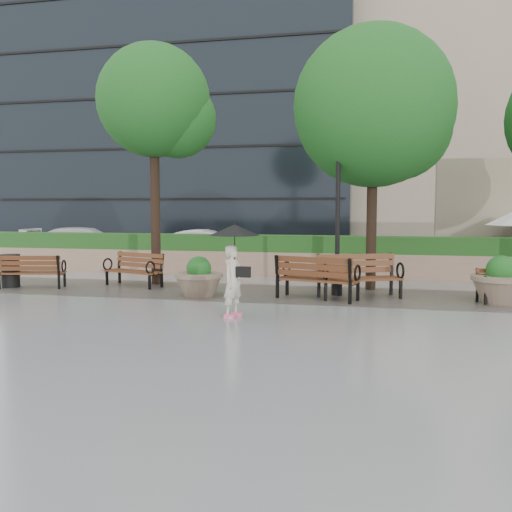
% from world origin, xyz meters
% --- Properties ---
extents(ground, '(100.00, 100.00, 0.00)m').
position_xyz_m(ground, '(0.00, 0.00, 0.00)').
color(ground, gray).
rests_on(ground, ground).
extents(cobble_strip, '(28.00, 3.20, 0.01)m').
position_xyz_m(cobble_strip, '(0.00, 3.00, 0.01)').
color(cobble_strip, '#383330').
rests_on(cobble_strip, ground).
extents(hedge_wall, '(24.00, 0.80, 1.35)m').
position_xyz_m(hedge_wall, '(0.00, 7.00, 0.66)').
color(hedge_wall, tan).
rests_on(hedge_wall, ground).
extents(asphalt_street, '(40.00, 7.00, 0.00)m').
position_xyz_m(asphalt_street, '(0.00, 11.00, 0.00)').
color(asphalt_street, black).
rests_on(asphalt_street, ground).
extents(bldg_glass, '(20.00, 10.00, 25.00)m').
position_xyz_m(bldg_glass, '(-9.00, 22.00, 12.50)').
color(bldg_glass, black).
rests_on(bldg_glass, ground).
extents(bench_0, '(1.86, 1.09, 0.94)m').
position_xyz_m(bench_0, '(-6.99, 2.48, 0.28)').
color(bench_0, brown).
rests_on(bench_0, ground).
extents(bench_1, '(1.91, 1.28, 0.96)m').
position_xyz_m(bench_1, '(-4.32, 3.44, 0.29)').
color(bench_1, brown).
rests_on(bench_1, ground).
extents(bench_2, '(2.15, 1.33, 1.08)m').
position_xyz_m(bench_2, '(1.12, 2.26, 0.32)').
color(bench_2, brown).
rests_on(bench_2, ground).
extents(bench_3, '(2.19, 1.56, 1.10)m').
position_xyz_m(bench_3, '(2.14, 2.72, 0.33)').
color(bench_3, brown).
rests_on(bench_3, ground).
extents(bench_4, '(1.63, 1.02, 0.82)m').
position_xyz_m(bench_4, '(5.70, 2.76, 0.24)').
color(bench_4, brown).
rests_on(bench_4, ground).
extents(planter_left, '(1.24, 1.24, 1.04)m').
position_xyz_m(planter_left, '(-1.90, 2.11, 0.41)').
color(planter_left, '#7F6B56').
rests_on(planter_left, ground).
extents(planter_right, '(1.38, 1.38, 1.16)m').
position_xyz_m(planter_right, '(5.46, 2.67, 0.45)').
color(planter_right, '#7F6B56').
rests_on(planter_right, ground).
extents(trash_bin, '(0.54, 0.54, 0.90)m').
position_xyz_m(trash_bin, '(-7.67, 2.46, 0.45)').
color(trash_bin, black).
rests_on(trash_bin, ground).
extents(lamppost, '(0.28, 0.28, 3.97)m').
position_xyz_m(lamppost, '(1.55, 3.07, 1.75)').
color(lamppost, black).
rests_on(lamppost, ground).
extents(tree_0, '(3.38, 3.27, 7.01)m').
position_xyz_m(tree_0, '(-3.73, 4.11, 5.22)').
color(tree_0, black).
rests_on(tree_0, ground).
extents(tree_1, '(4.34, 4.34, 7.17)m').
position_xyz_m(tree_1, '(2.53, 4.36, 4.87)').
color(tree_1, black).
rests_on(tree_1, ground).
extents(car_left, '(5.33, 3.21, 1.45)m').
position_xyz_m(car_left, '(-9.31, 9.70, 0.72)').
color(car_left, silver).
rests_on(car_left, ground).
extents(car_right, '(4.22, 1.73, 1.36)m').
position_xyz_m(car_right, '(-4.34, 10.44, 0.68)').
color(car_right, silver).
rests_on(car_right, ground).
extents(pedestrian, '(1.05, 1.05, 1.93)m').
position_xyz_m(pedestrian, '(-0.31, -0.32, 1.18)').
color(pedestrian, beige).
rests_on(pedestrian, ground).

